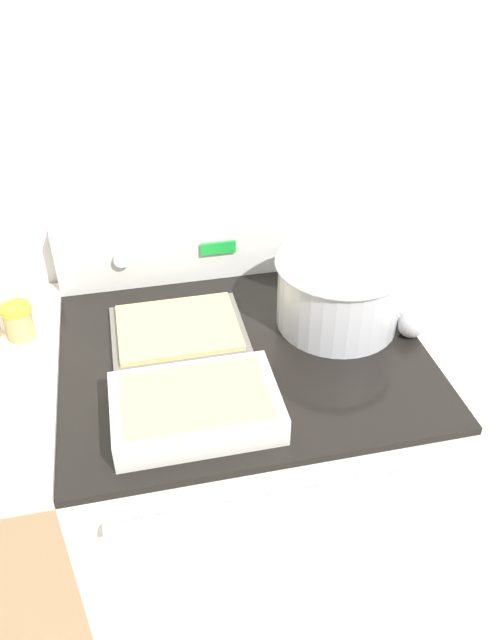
% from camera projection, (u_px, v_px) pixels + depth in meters
% --- Properties ---
extents(kitchen_wall, '(8.00, 0.05, 2.50)m').
position_uv_depth(kitchen_wall, '(208.00, 141.00, 1.50)').
color(kitchen_wall, silver).
rests_on(kitchen_wall, ground_plane).
extents(stove_range, '(0.80, 0.72, 0.91)m').
position_uv_depth(stove_range, '(243.00, 480.00, 1.67)').
color(stove_range, silver).
rests_on(stove_range, ground_plane).
extents(control_panel, '(0.80, 0.07, 0.17)m').
position_uv_depth(control_panel, '(216.00, 245.00, 1.60)').
color(control_panel, silver).
rests_on(control_panel, stove_range).
extents(mixing_bowl, '(0.30, 0.30, 0.17)m').
position_uv_depth(mixing_bowl, '(339.00, 288.00, 1.42)').
color(mixing_bowl, silver).
rests_on(mixing_bowl, stove_range).
extents(casserole_dish, '(0.32, 0.21, 0.06)m').
position_uv_depth(casserole_dish, '(196.00, 406.00, 1.20)').
color(casserole_dish, silver).
rests_on(casserole_dish, stove_range).
extents(baking_tray, '(0.30, 0.24, 0.02)m').
position_uv_depth(baking_tray, '(178.00, 329.00, 1.43)').
color(baking_tray, slate).
rests_on(baking_tray, stove_range).
extents(ladle, '(0.06, 0.28, 0.06)m').
position_uv_depth(ladle, '(407.00, 320.00, 1.44)').
color(ladle, '#B7B7B7').
rests_on(ladle, stove_range).
extents(spice_jar_yellow_cap, '(0.07, 0.07, 0.08)m').
position_uv_depth(spice_jar_yellow_cap, '(19.00, 321.00, 1.39)').
color(spice_jar_yellow_cap, tan).
rests_on(spice_jar_yellow_cap, side_counter).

